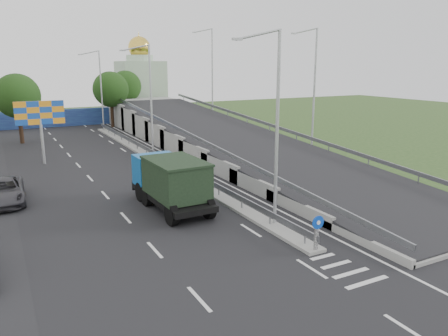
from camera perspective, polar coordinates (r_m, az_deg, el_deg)
ground at (r=19.64m, az=16.03°, el=-13.02°), size 160.00×160.00×0.00m
road_surface at (r=34.87m, az=-11.14°, el=-1.05°), size 26.00×90.00×0.04m
median at (r=39.44m, az=-8.69°, el=0.89°), size 1.00×44.00×0.20m
overpass_ramp at (r=42.13m, az=0.91°, el=4.13°), size 10.00×50.00×3.50m
median_guardrail at (r=39.31m, az=-8.73°, el=1.81°), size 0.09×44.00×0.71m
sign_bollard at (r=20.68m, az=12.02°, el=-8.26°), size 0.64×0.23×1.67m
lamp_post_near at (r=22.52m, az=6.59°, el=6.30°), size 2.74×0.18×10.08m
lamp_post_mid at (r=40.55m, az=-9.79°, el=9.35°), size 2.74×0.18×10.08m
lamp_post_far at (r=59.84m, az=-15.94°, el=10.30°), size 2.74×0.18×10.08m
blue_wall at (r=65.40m, az=-20.35°, el=6.15°), size 30.00×0.50×2.40m
church at (r=75.92m, az=-10.81°, el=10.76°), size 7.00×7.00×13.80m
billboard at (r=40.81m, az=-22.90°, el=6.22°), size 4.00×0.24×5.50m
tree_left_mid at (r=52.59m, az=-25.38°, el=8.47°), size 4.80×4.80×7.60m
tree_median_far at (r=62.24m, az=-14.58°, el=9.90°), size 4.80×4.80×7.60m
tree_ramp_far at (r=70.01m, az=-12.74°, el=10.35°), size 4.80×4.80×7.60m
dump_truck at (r=26.49m, az=-7.04°, el=-1.58°), size 2.95×7.26×3.17m
parked_car_c at (r=30.78m, az=-26.94°, el=-2.76°), size 2.70×5.56×1.52m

